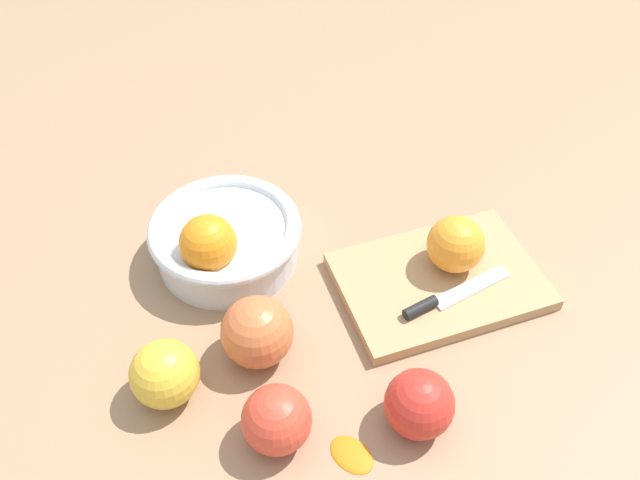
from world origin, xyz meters
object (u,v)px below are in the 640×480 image
object	(u,v)px
cutting_board	(439,281)
apple_front_left	(277,420)
bowl	(224,239)
apple_front_center	(419,404)
knife	(442,298)
apple_mid_left	(257,332)
orange_on_board	(456,244)
apple_front_left_2	(165,374)

from	to	relation	value
cutting_board	apple_front_left	distance (m)	0.29
bowl	apple_front_center	bearing A→B (deg)	-58.44
knife	apple_mid_left	distance (m)	0.23
orange_on_board	apple_front_center	size ratio (longest dim) A/B	0.97
cutting_board	apple_mid_left	distance (m)	0.25
cutting_board	apple_front_center	distance (m)	0.20
cutting_board	apple_mid_left	size ratio (longest dim) A/B	3.01
cutting_board	apple_mid_left	bearing A→B (deg)	-167.34
apple_front_left	orange_on_board	bearing A→B (deg)	35.02
apple_front_center	apple_mid_left	size ratio (longest dim) A/B	0.89
apple_front_center	apple_front_left	world-z (taller)	same
orange_on_board	apple_front_left	distance (m)	0.32
apple_front_left	cutting_board	bearing A→B (deg)	34.67
cutting_board	knife	xyz separation A→B (m)	(-0.01, -0.04, 0.01)
apple_front_left_2	bowl	bearing A→B (deg)	65.34
apple_front_left_2	apple_mid_left	distance (m)	0.11
apple_front_left	apple_mid_left	xyz separation A→B (m)	(-0.00, 0.11, 0.00)
apple_front_left_2	apple_front_center	bearing A→B (deg)	-19.80
apple_front_left	apple_front_left_2	xyz separation A→B (m)	(-0.11, 0.08, 0.00)
orange_on_board	cutting_board	bearing A→B (deg)	-141.38
apple_mid_left	orange_on_board	bearing A→B (deg)	15.22
orange_on_board	apple_mid_left	bearing A→B (deg)	-164.78
apple_front_center	apple_mid_left	distance (m)	0.20
bowl	knife	distance (m)	0.29
apple_front_center	apple_front_left_2	distance (m)	0.27
apple_front_left	apple_front_center	bearing A→B (deg)	-5.41
knife	cutting_board	bearing A→B (deg)	73.39
bowl	apple_front_center	world-z (taller)	bowl
bowl	apple_mid_left	world-z (taller)	bowl
apple_mid_left	apple_front_left	bearing A→B (deg)	-88.20
cutting_board	knife	size ratio (longest dim) A/B	1.66
apple_front_center	apple_front_left_2	world-z (taller)	apple_front_left_2
knife	apple_front_center	distance (m)	0.16
apple_front_left	apple_mid_left	bearing A→B (deg)	91.80
cutting_board	orange_on_board	world-z (taller)	orange_on_board
apple_front_center	knife	bearing A→B (deg)	61.38
cutting_board	apple_front_left	world-z (taller)	apple_front_left
orange_on_board	knife	distance (m)	0.07
bowl	knife	size ratio (longest dim) A/B	1.30
cutting_board	orange_on_board	bearing A→B (deg)	38.62
apple_front_left	apple_front_left_2	world-z (taller)	apple_front_left_2
bowl	orange_on_board	xyz separation A→B (m)	(0.28, -0.09, 0.01)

